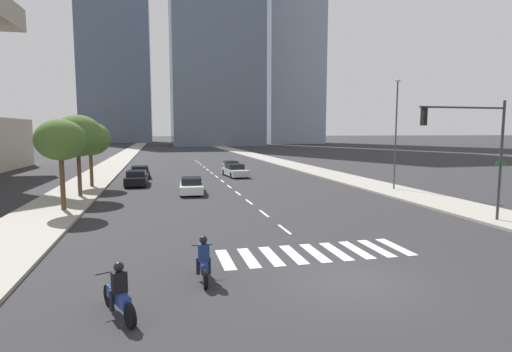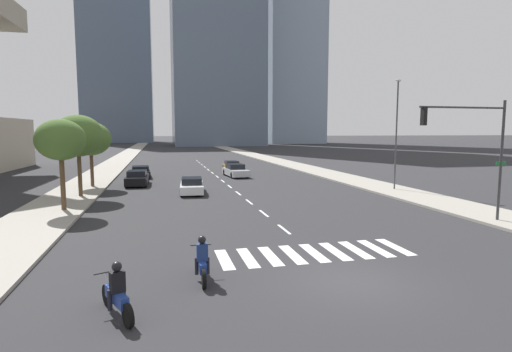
{
  "view_description": "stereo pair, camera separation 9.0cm",
  "coord_description": "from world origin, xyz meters",
  "px_view_note": "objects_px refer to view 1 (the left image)",
  "views": [
    {
      "loc": [
        -5.95,
        -11.54,
        4.81
      ],
      "look_at": [
        0.0,
        13.16,
        2.0
      ],
      "focal_mm": 28.46,
      "sensor_mm": 36.0,
      "label": 1
    },
    {
      "loc": [
        -5.87,
        -11.56,
        4.81
      ],
      "look_at": [
        0.0,
        13.16,
        2.0
      ],
      "focal_mm": 28.46,
      "sensor_mm": 36.0,
      "label": 2
    }
  ],
  "objects_px": {
    "sedan_gold_2": "(231,166)",
    "street_tree_nearest": "(60,140)",
    "sedan_black_4": "(137,178)",
    "street_tree_third": "(90,139)",
    "motorcycle_lead": "(119,295)",
    "street_lamp_east": "(396,127)",
    "sedan_silver_0": "(235,171)",
    "motorcycle_trailing": "(204,263)",
    "sedan_black_1": "(140,172)",
    "street_tree_second": "(78,136)",
    "traffic_signal_near": "(473,138)",
    "sedan_white_3": "(192,186)"
  },
  "relations": [
    {
      "from": "sedan_black_1",
      "to": "sedan_black_4",
      "type": "xyz_separation_m",
      "value": [
        -0.0,
        -6.42,
        0.06
      ]
    },
    {
      "from": "sedan_silver_0",
      "to": "street_tree_second",
      "type": "xyz_separation_m",
      "value": [
        -13.48,
        -11.14,
        3.86
      ]
    },
    {
      "from": "motorcycle_lead",
      "to": "street_lamp_east",
      "type": "relative_size",
      "value": 0.24
    },
    {
      "from": "motorcycle_lead",
      "to": "traffic_signal_near",
      "type": "relative_size",
      "value": 0.33
    },
    {
      "from": "sedan_white_3",
      "to": "street_tree_third",
      "type": "distance_m",
      "value": 10.14
    },
    {
      "from": "motorcycle_lead",
      "to": "sedan_silver_0",
      "type": "bearing_deg",
      "value": -39.85
    },
    {
      "from": "motorcycle_trailing",
      "to": "sedan_black_1",
      "type": "bearing_deg",
      "value": 8.1
    },
    {
      "from": "traffic_signal_near",
      "to": "motorcycle_trailing",
      "type": "bearing_deg",
      "value": 18.52
    },
    {
      "from": "sedan_gold_2",
      "to": "sedan_black_4",
      "type": "relative_size",
      "value": 0.95
    },
    {
      "from": "sedan_silver_0",
      "to": "sedan_white_3",
      "type": "distance_m",
      "value": 12.11
    },
    {
      "from": "street_tree_nearest",
      "to": "motorcycle_trailing",
      "type": "bearing_deg",
      "value": -62.2
    },
    {
      "from": "sedan_black_4",
      "to": "street_tree_third",
      "type": "height_order",
      "value": "street_tree_third"
    },
    {
      "from": "sedan_silver_0",
      "to": "street_tree_third",
      "type": "relative_size",
      "value": 0.9
    },
    {
      "from": "traffic_signal_near",
      "to": "sedan_gold_2",
      "type": "bearing_deg",
      "value": -77.18
    },
    {
      "from": "motorcycle_trailing",
      "to": "street_lamp_east",
      "type": "distance_m",
      "value": 24.25
    },
    {
      "from": "motorcycle_trailing",
      "to": "street_tree_third",
      "type": "relative_size",
      "value": 0.38
    },
    {
      "from": "sedan_silver_0",
      "to": "street_tree_third",
      "type": "distance_m",
      "value": 15.09
    },
    {
      "from": "motorcycle_trailing",
      "to": "street_tree_nearest",
      "type": "bearing_deg",
      "value": 29.88
    },
    {
      "from": "sedan_black_1",
      "to": "sedan_gold_2",
      "type": "distance_m",
      "value": 11.46
    },
    {
      "from": "motorcycle_trailing",
      "to": "street_tree_second",
      "type": "xyz_separation_m",
      "value": [
        -6.91,
        18.46,
        3.89
      ]
    },
    {
      "from": "sedan_black_4",
      "to": "street_tree_third",
      "type": "xyz_separation_m",
      "value": [
        -3.64,
        -0.76,
        3.55
      ]
    },
    {
      "from": "motorcycle_trailing",
      "to": "sedan_white_3",
      "type": "bearing_deg",
      "value": -1.29
    },
    {
      "from": "sedan_gold_2",
      "to": "street_tree_nearest",
      "type": "xyz_separation_m",
      "value": [
        -14.14,
        -22.52,
        3.72
      ]
    },
    {
      "from": "motorcycle_trailing",
      "to": "street_lamp_east",
      "type": "bearing_deg",
      "value": -44.37
    },
    {
      "from": "sedan_white_3",
      "to": "street_tree_second",
      "type": "relative_size",
      "value": 0.8
    },
    {
      "from": "sedan_silver_0",
      "to": "street_tree_third",
      "type": "bearing_deg",
      "value": -71.94
    },
    {
      "from": "motorcycle_trailing",
      "to": "traffic_signal_near",
      "type": "bearing_deg",
      "value": -69.4
    },
    {
      "from": "motorcycle_lead",
      "to": "traffic_signal_near",
      "type": "height_order",
      "value": "traffic_signal_near"
    },
    {
      "from": "sedan_black_1",
      "to": "sedan_black_4",
      "type": "bearing_deg",
      "value": 176.62
    },
    {
      "from": "sedan_black_1",
      "to": "street_tree_second",
      "type": "relative_size",
      "value": 0.79
    },
    {
      "from": "motorcycle_trailing",
      "to": "sedan_black_4",
      "type": "distance_m",
      "value": 24.82
    },
    {
      "from": "sedan_white_3",
      "to": "sedan_gold_2",
      "type": "bearing_deg",
      "value": -15.76
    },
    {
      "from": "sedan_black_4",
      "to": "sedan_silver_0",
      "type": "bearing_deg",
      "value": -60.89
    },
    {
      "from": "sedan_black_1",
      "to": "traffic_signal_near",
      "type": "bearing_deg",
      "value": -149.65
    },
    {
      "from": "motorcycle_lead",
      "to": "street_tree_third",
      "type": "relative_size",
      "value": 0.38
    },
    {
      "from": "sedan_black_1",
      "to": "street_tree_nearest",
      "type": "relative_size",
      "value": 0.85
    },
    {
      "from": "sedan_gold_2",
      "to": "street_lamp_east",
      "type": "height_order",
      "value": "street_lamp_east"
    },
    {
      "from": "sedan_gold_2",
      "to": "motorcycle_trailing",
      "type": "bearing_deg",
      "value": -11.74
    },
    {
      "from": "sedan_black_1",
      "to": "street_tree_nearest",
      "type": "bearing_deg",
      "value": 165.13
    },
    {
      "from": "sedan_black_1",
      "to": "traffic_signal_near",
      "type": "xyz_separation_m",
      "value": [
        17.52,
        -26.25,
        3.89
      ]
    },
    {
      "from": "sedan_gold_2",
      "to": "motorcycle_lead",
      "type": "bearing_deg",
      "value": -14.63
    },
    {
      "from": "traffic_signal_near",
      "to": "street_tree_nearest",
      "type": "relative_size",
      "value": 1.16
    },
    {
      "from": "motorcycle_lead",
      "to": "sedan_black_4",
      "type": "distance_m",
      "value": 26.69
    },
    {
      "from": "street_tree_third",
      "to": "street_tree_second",
      "type": "bearing_deg",
      "value": -90.0
    },
    {
      "from": "sedan_silver_0",
      "to": "sedan_black_4",
      "type": "distance_m",
      "value": 11.04
    },
    {
      "from": "street_tree_nearest",
      "to": "street_tree_third",
      "type": "distance_m",
      "value": 10.72
    },
    {
      "from": "motorcycle_lead",
      "to": "sedan_black_1",
      "type": "xyz_separation_m",
      "value": [
        -0.84,
        33.1,
        -0.02
      ]
    },
    {
      "from": "sedan_silver_0",
      "to": "sedan_black_4",
      "type": "relative_size",
      "value": 1.1
    },
    {
      "from": "sedan_silver_0",
      "to": "sedan_black_1",
      "type": "relative_size",
      "value": 1.06
    },
    {
      "from": "motorcycle_lead",
      "to": "street_tree_nearest",
      "type": "xyz_separation_m",
      "value": [
        -4.48,
        15.2,
        3.7
      ]
    }
  ]
}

